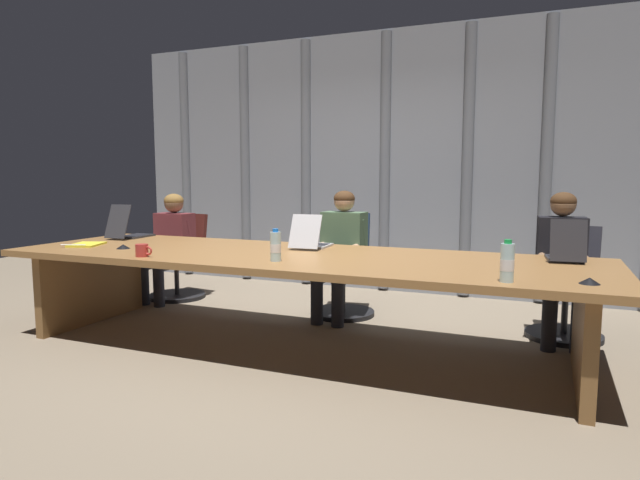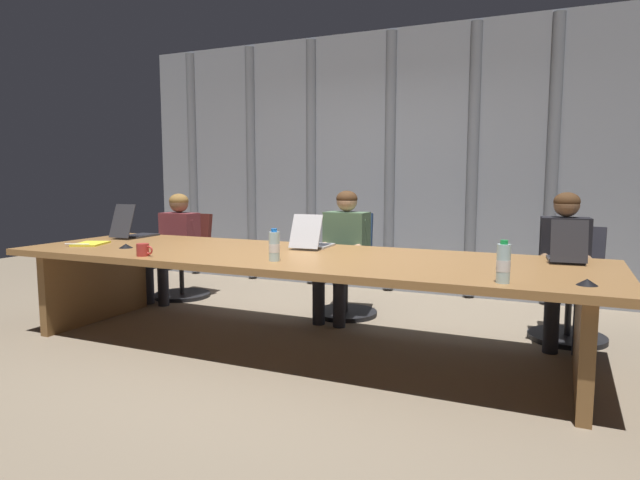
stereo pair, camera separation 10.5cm
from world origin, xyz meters
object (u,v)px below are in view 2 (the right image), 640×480
(person_center, at_px, (565,259))
(coffee_mug_near, at_px, (143,250))
(laptop_left_end, at_px, (134,231))
(laptop_left_mid, at_px, (312,241))
(person_left_end, at_px, (174,239))
(office_chair_left_end, at_px, (185,266))
(person_left_mid, at_px, (343,247))
(water_bottle_primary, at_px, (503,264))
(spiral_notepad, at_px, (90,244))
(conference_mic_middle, at_px, (126,246))
(office_chair_center, at_px, (570,298))
(water_bottle_secondary, at_px, (274,246))
(conference_mic_left_side, at_px, (587,282))
(laptop_center, at_px, (566,254))
(office_chair_left_mid, at_px, (346,278))

(person_center, distance_m, coffee_mug_near, 3.20)
(laptop_left_end, distance_m, laptop_left_mid, 1.88)
(person_left_end, bearing_deg, person_center, 92.87)
(office_chair_left_end, height_order, person_left_mid, person_left_mid)
(water_bottle_primary, distance_m, spiral_notepad, 3.40)
(person_left_end, distance_m, conference_mic_middle, 1.34)
(office_chair_center, relative_size, person_center, 0.76)
(office_chair_left_end, bearing_deg, office_chair_center, 97.44)
(water_bottle_primary, distance_m, water_bottle_secondary, 1.52)
(water_bottle_primary, xyz_separation_m, conference_mic_left_side, (0.42, 0.12, -0.09))
(laptop_center, bearing_deg, spiral_notepad, 93.66)
(office_chair_left_end, relative_size, person_left_end, 0.80)
(office_chair_center, distance_m, person_center, 0.37)
(person_center, bearing_deg, laptop_center, -5.06)
(office_chair_left_end, distance_m, coffee_mug_near, 1.98)
(office_chair_left_end, xyz_separation_m, conference_mic_left_side, (3.88, -1.54, 0.41))
(person_left_mid, distance_m, person_center, 1.85)
(laptop_left_end, relative_size, person_center, 0.40)
(person_left_mid, xyz_separation_m, coffee_mug_near, (-0.96, -1.52, 0.11))
(laptop_left_mid, bearing_deg, person_left_mid, -6.25)
(office_chair_center, bearing_deg, office_chair_left_mid, -81.13)
(person_center, relative_size, conference_mic_middle, 10.74)
(laptop_center, bearing_deg, office_chair_center, -9.54)
(office_chair_center, distance_m, conference_mic_left_side, 1.60)
(conference_mic_left_side, bearing_deg, office_chair_left_mid, 142.04)
(laptop_left_end, distance_m, office_chair_left_mid, 2.07)
(laptop_left_mid, bearing_deg, office_chair_left_mid, -3.58)
(laptop_left_end, xyz_separation_m, conference_mic_middle, (0.50, -0.63, -0.04))
(laptop_center, bearing_deg, water_bottle_primary, 155.53)
(water_bottle_primary, height_order, conference_mic_middle, water_bottle_primary)
(coffee_mug_near, relative_size, spiral_notepad, 0.38)
(spiral_notepad, bearing_deg, water_bottle_secondary, -24.69)
(office_chair_center, xyz_separation_m, coffee_mug_near, (-2.87, -1.68, 0.44))
(laptop_center, xyz_separation_m, office_chair_left_mid, (-1.89, 0.73, -0.43))
(laptop_left_mid, bearing_deg, spiral_notepad, 104.95)
(laptop_left_end, bearing_deg, water_bottle_primary, -107.80)
(person_left_end, xyz_separation_m, water_bottle_primary, (3.46, -1.51, 0.19))
(person_center, xyz_separation_m, conference_mic_middle, (-3.26, -1.23, 0.08))
(person_left_end, distance_m, conference_mic_left_side, 4.12)
(water_bottle_primary, distance_m, coffee_mug_near, 2.50)
(office_chair_left_end, height_order, spiral_notepad, office_chair_left_end)
(office_chair_center, relative_size, conference_mic_left_side, 8.19)
(laptop_center, relative_size, office_chair_left_mid, 0.39)
(office_chair_left_mid, xyz_separation_m, office_chair_center, (1.93, -0.00, -0.02))
(laptop_left_end, distance_m, office_chair_center, 3.91)
(laptop_center, xyz_separation_m, conference_mic_left_side, (0.10, -0.82, -0.04))
(laptop_left_mid, bearing_deg, conference_mic_left_side, -115.11)
(conference_mic_left_side, relative_size, spiral_notepad, 0.30)
(office_chair_left_mid, xyz_separation_m, water_bottle_secondary, (0.05, -1.50, 0.48))
(laptop_left_mid, bearing_deg, water_bottle_primary, -123.52)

